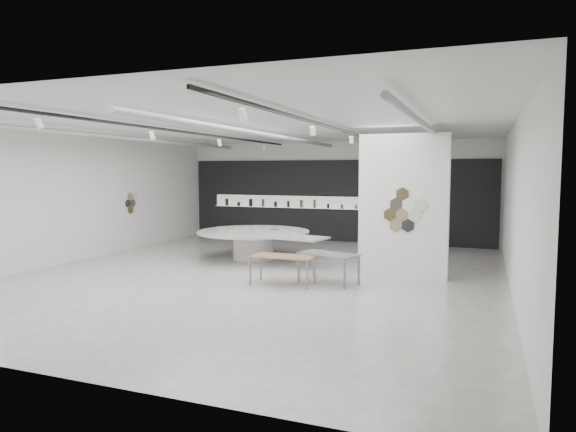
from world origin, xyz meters
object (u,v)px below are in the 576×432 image
at_px(sample_table_wood, 283,258).
at_px(sample_table_stone, 328,256).
at_px(display_island, 255,241).
at_px(kitchen_counter, 415,235).
at_px(partition_column, 403,206).

bearing_deg(sample_table_wood, sample_table_stone, 28.70).
relative_size(display_island, kitchen_counter, 3.00).
distance_m(sample_table_wood, kitchen_counter, 7.67).
distance_m(partition_column, sample_table_stone, 2.33).
height_order(sample_table_stone, kitchen_counter, kitchen_counter).
bearing_deg(partition_column, sample_table_stone, -139.69).
bearing_deg(kitchen_counter, sample_table_wood, -111.82).
xyz_separation_m(sample_table_wood, sample_table_stone, (0.96, 0.53, 0.02)).
bearing_deg(display_island, partition_column, -2.28).
distance_m(sample_table_stone, kitchen_counter, 6.94).
height_order(display_island, kitchen_counter, kitchen_counter).
bearing_deg(sample_table_wood, partition_column, 36.24).
bearing_deg(kitchen_counter, partition_column, -91.74).
bearing_deg(display_island, kitchen_counter, 57.73).
relative_size(sample_table_stone, kitchen_counter, 1.01).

